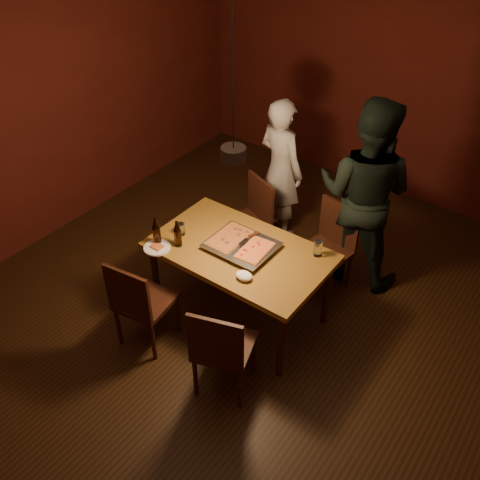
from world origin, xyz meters
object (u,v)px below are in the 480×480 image
Objects in this scene: diner_dark at (364,194)px; chair_far_right at (331,240)px; plate_slice at (157,248)px; pizza_tray at (241,246)px; beer_bottle_b at (178,234)px; dining_table at (240,256)px; beer_bottle_a at (157,231)px; pendant_lamp at (233,153)px; chair_near_left at (138,298)px; chair_near_right at (221,345)px; diner_white at (281,170)px; chair_far_left at (252,213)px.

chair_far_right is at bearing 63.10° from diner_dark.
pizza_tray is at bearing 36.38° from plate_slice.
beer_bottle_b is at bearing 47.95° from diner_dark.
chair_far_right is 0.88× the size of pizza_tray.
plate_slice is at bearing -129.47° from beer_bottle_b.
beer_bottle_a is (-0.61, -0.35, 0.20)m from dining_table.
pendant_lamp is (0.07, -0.18, 1.08)m from dining_table.
chair_near_left is at bearing -119.63° from dining_table.
plate_slice is 0.12× the size of diner_dark.
diner_white reaches higher than chair_near_right.
beer_bottle_b reaches higher than dining_table.
chair_far_left is 0.85m from chair_far_right.
chair_far_left is 2.41× the size of plate_slice.
beer_bottle_a is 0.14m from plate_slice.
beer_bottle_a is at bearing 45.48° from diner_dark.
plate_slice is at bearing 99.83° from chair_near_left.
beer_bottle_b reaches higher than chair_far_left.
chair_near_right is (0.40, -0.78, -0.14)m from dining_table.
dining_table is 1.37m from diner_white.
chair_near_left is 0.62m from beer_bottle_b.
diner_dark is at bearing 52.12° from beer_bottle_a.
diner_white is 0.83× the size of diner_dark.
beer_bottle_b is 1.09× the size of plate_slice.
pizza_tray is (-0.43, -0.81, 0.24)m from chair_far_right.
dining_table is at bearing -103.95° from pizza_tray.
diner_dark is (1.12, 1.56, 0.16)m from plate_slice.
diner_white is (0.01, 2.08, 0.23)m from chair_near_left.
beer_bottle_b is at bearing -170.48° from pendant_lamp.
diner_white is (0.18, 1.64, -0.11)m from beer_bottle_a.
beer_bottle_b reaches higher than pizza_tray.
chair_far_left is 2.12× the size of beer_bottle_a.
beer_bottle_b is (-0.89, -1.10, 0.34)m from chair_far_right.
pendant_lamp reaches higher than chair_far_left.
chair_far_left is 1.11m from diner_dark.
chair_far_right is (0.84, 0.09, 0.00)m from chair_far_left.
beer_bottle_b is at bearing 82.79° from chair_near_left.
chair_near_left is at bearing 69.44° from chair_far_right.
chair_far_right and chair_near_left have the same top height.
chair_near_right is at bearing 78.73° from diner_dark.
beer_bottle_b is (0.16, 0.08, -0.01)m from beer_bottle_a.
pendant_lamp is (0.48, -0.92, 1.22)m from chair_far_left.
beer_bottle_b is 1.56m from diner_white.
pendant_lamp is (0.69, 0.17, 0.88)m from beer_bottle_a.
beer_bottle_b reaches higher than chair_far_right.
pendant_lamp is at bearing 63.47° from diner_dark.
plate_slice is (0.04, -0.06, -0.12)m from beer_bottle_a.
diner_white is at bearing -14.77° from diner_dark.
chair_far_right reaches higher than plate_slice.
chair_near_right is at bearing -31.09° from beer_bottle_b.
pendant_lamp reaches higher than dining_table.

